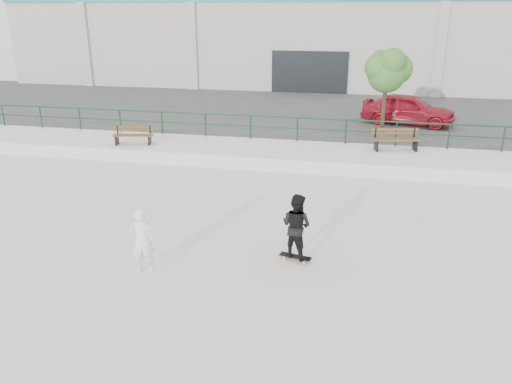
% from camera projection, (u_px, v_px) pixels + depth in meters
% --- Properties ---
extents(ground, '(120.00, 120.00, 0.00)m').
position_uv_depth(ground, '(189.00, 274.00, 11.41)').
color(ground, beige).
rests_on(ground, ground).
extents(ledge, '(30.00, 3.00, 0.50)m').
position_uv_depth(ledge, '(268.00, 154.00, 20.05)').
color(ledge, silver).
rests_on(ledge, ground).
extents(parking_strip, '(60.00, 14.00, 0.50)m').
position_uv_depth(parking_strip, '(296.00, 114.00, 27.85)').
color(parking_strip, '#383838').
rests_on(parking_strip, ground).
extents(railing, '(28.00, 0.06, 1.03)m').
position_uv_depth(railing, '(274.00, 123.00, 20.90)').
color(railing, '#163C24').
rests_on(railing, ledge).
extents(commercial_building, '(44.20, 16.33, 8.00)m').
position_uv_depth(commercial_building, '(322.00, 25.00, 39.21)').
color(commercial_building, '#BBB5A8').
rests_on(commercial_building, ground).
extents(bench_left, '(1.68, 0.79, 0.74)m').
position_uv_depth(bench_left, '(133.00, 135.00, 20.40)').
color(bench_left, brown).
rests_on(bench_left, ledge).
extents(bench_right, '(1.90, 0.90, 0.85)m').
position_uv_depth(bench_right, '(396.00, 140.00, 19.53)').
color(bench_right, brown).
rests_on(bench_right, ledge).
extents(tree, '(2.08, 1.85, 3.71)m').
position_uv_depth(tree, '(388.00, 69.00, 21.61)').
color(tree, '#433521').
rests_on(tree, parking_strip).
extents(red_car, '(4.61, 2.69, 1.47)m').
position_uv_depth(red_car, '(408.00, 109.00, 23.86)').
color(red_car, maroon).
rests_on(red_car, parking_strip).
extents(skateboard, '(0.80, 0.37, 0.09)m').
position_uv_depth(skateboard, '(295.00, 257.00, 12.07)').
color(skateboard, black).
rests_on(skateboard, ground).
extents(standing_skater, '(0.96, 0.88, 1.60)m').
position_uv_depth(standing_skater, '(296.00, 226.00, 11.79)').
color(standing_skater, black).
rests_on(standing_skater, skateboard).
extents(seated_skater, '(0.66, 0.52, 1.58)m').
position_uv_depth(seated_skater, '(142.00, 241.00, 11.26)').
color(seated_skater, white).
rests_on(seated_skater, ground).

